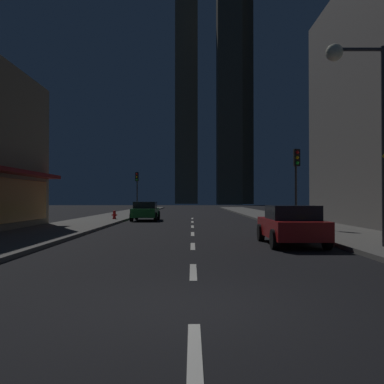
% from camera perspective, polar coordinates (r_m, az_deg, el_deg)
% --- Properties ---
extents(ground_plane, '(78.00, 136.00, 0.10)m').
position_cam_1_polar(ground_plane, '(38.66, -0.01, -3.47)').
color(ground_plane, black).
extents(sidewalk_right, '(4.00, 76.00, 0.15)m').
position_cam_1_polar(sidewalk_right, '(39.28, 10.27, -3.23)').
color(sidewalk_right, '#605E59').
rests_on(sidewalk_right, ground).
extents(sidewalk_left, '(4.00, 76.00, 0.15)m').
position_cam_1_polar(sidewalk_left, '(39.27, -10.29, -3.23)').
color(sidewalk_left, '#605E59').
rests_on(sidewalk_left, ground).
extents(lane_marking_center, '(0.16, 33.40, 0.01)m').
position_cam_1_polar(lane_marking_center, '(20.29, 0.03, -5.66)').
color(lane_marking_center, silver).
rests_on(lane_marking_center, ground).
extents(skyscraper_distant_tall, '(7.29, 5.20, 67.07)m').
position_cam_1_polar(skyscraper_distant_tall, '(141.90, -0.80, 12.09)').
color(skyscraper_distant_tall, brown).
rests_on(skyscraper_distant_tall, ground).
extents(skyscraper_distant_mid, '(6.75, 7.85, 67.47)m').
position_cam_1_polar(skyscraper_distant_mid, '(124.00, 4.93, 14.10)').
color(skyscraper_distant_mid, '#454234').
rests_on(skyscraper_distant_mid, ground).
extents(skyscraper_distant_short, '(6.81, 8.17, 79.83)m').
position_cam_1_polar(skyscraper_distant_short, '(136.97, 6.49, 15.33)').
color(skyscraper_distant_short, '#343127').
rests_on(skyscraper_distant_short, ground).
extents(car_parked_near, '(1.98, 4.24, 1.45)m').
position_cam_1_polar(car_parked_near, '(15.95, 13.13, -4.29)').
color(car_parked_near, '#B21919').
rests_on(car_parked_near, ground).
extents(car_parked_far, '(1.98, 4.24, 1.45)m').
position_cam_1_polar(car_parked_far, '(32.79, -6.31, -2.54)').
color(car_parked_far, '#1E722D').
rests_on(car_parked_far, ground).
extents(fire_hydrant_far_left, '(0.42, 0.30, 0.65)m').
position_cam_1_polar(fire_hydrant_far_left, '(32.63, -10.43, -3.04)').
color(fire_hydrant_far_left, red).
rests_on(fire_hydrant_far_left, sidewalk_left).
extents(traffic_light_near_right, '(0.32, 0.48, 4.20)m').
position_cam_1_polar(traffic_light_near_right, '(23.13, 13.79, 2.85)').
color(traffic_light_near_right, '#2D2D2D').
rests_on(traffic_light_near_right, sidewalk_right).
extents(traffic_light_far_left, '(0.32, 0.48, 4.20)m').
position_cam_1_polar(traffic_light_far_left, '(42.49, -7.45, 1.15)').
color(traffic_light_far_left, '#2D2D2D').
rests_on(traffic_light_far_left, sidewalk_left).
extents(street_lamp_right, '(1.96, 0.56, 6.58)m').
position_cam_1_polar(street_lamp_right, '(15.13, 21.39, 12.05)').
color(street_lamp_right, '#38383D').
rests_on(street_lamp_right, sidewalk_right).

